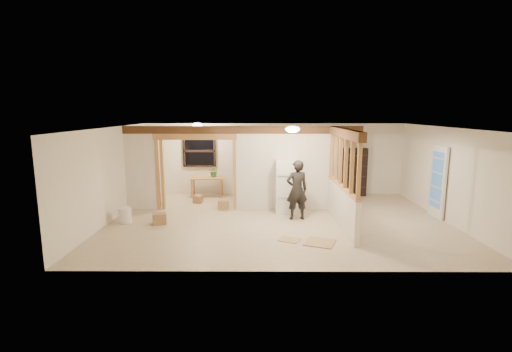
{
  "coord_description": "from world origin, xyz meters",
  "views": [
    {
      "loc": [
        -0.55,
        -9.68,
        2.92
      ],
      "look_at": [
        -0.61,
        0.4,
        1.15
      ],
      "focal_mm": 26.0,
      "sensor_mm": 36.0,
      "label": 1
    }
  ],
  "objects_px": {
    "refrigerator": "(286,186)",
    "bookshelf": "(354,172)",
    "woman": "(297,190)",
    "shop_vac": "(154,196)",
    "work_table": "(207,187)"
  },
  "relations": [
    {
      "from": "work_table",
      "to": "bookshelf",
      "type": "height_order",
      "value": "bookshelf"
    },
    {
      "from": "refrigerator",
      "to": "bookshelf",
      "type": "distance_m",
      "value": 3.35
    },
    {
      "from": "refrigerator",
      "to": "work_table",
      "type": "relative_size",
      "value": 1.43
    },
    {
      "from": "woman",
      "to": "bookshelf",
      "type": "xyz_separation_m",
      "value": [
        2.29,
        2.91,
        0.01
      ]
    },
    {
      "from": "work_table",
      "to": "shop_vac",
      "type": "distance_m",
      "value": 1.91
    },
    {
      "from": "refrigerator",
      "to": "work_table",
      "type": "bearing_deg",
      "value": 142.45
    },
    {
      "from": "woman",
      "to": "shop_vac",
      "type": "distance_m",
      "value": 4.61
    },
    {
      "from": "work_table",
      "to": "woman",
      "type": "bearing_deg",
      "value": -47.87
    },
    {
      "from": "refrigerator",
      "to": "woman",
      "type": "relative_size",
      "value": 0.94
    },
    {
      "from": "work_table",
      "to": "bookshelf",
      "type": "xyz_separation_m",
      "value": [
        5.1,
        0.23,
        0.49
      ]
    },
    {
      "from": "woman",
      "to": "shop_vac",
      "type": "xyz_separation_m",
      "value": [
        -4.32,
        1.52,
        -0.54
      ]
    },
    {
      "from": "woman",
      "to": "bookshelf",
      "type": "relative_size",
      "value": 0.98
    },
    {
      "from": "woman",
      "to": "bookshelf",
      "type": "bearing_deg",
      "value": -139.42
    },
    {
      "from": "refrigerator",
      "to": "bookshelf",
      "type": "xyz_separation_m",
      "value": [
        2.52,
        2.21,
        0.07
      ]
    },
    {
      "from": "refrigerator",
      "to": "woman",
      "type": "height_order",
      "value": "woman"
    }
  ]
}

